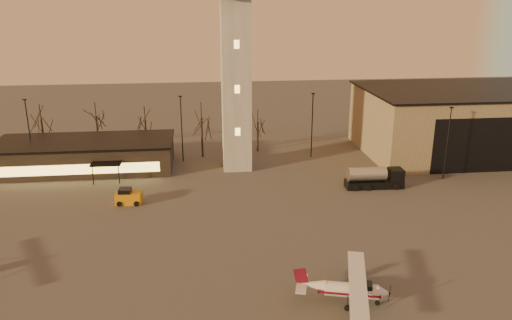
{
  "coord_description": "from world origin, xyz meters",
  "views": [
    {
      "loc": [
        -5.09,
        -39.56,
        23.82
      ],
      "look_at": [
        0.88,
        13.0,
        6.63
      ],
      "focal_mm": 35.0,
      "sensor_mm": 36.0,
      "label": 1
    }
  ],
  "objects_px": {
    "cessna_front": "(353,292)",
    "terminal": "(85,155)",
    "control_tower": "(236,55)",
    "hangar": "(459,121)",
    "fuel_truck": "(374,179)",
    "service_cart": "(128,198)"
  },
  "relations": [
    {
      "from": "cessna_front",
      "to": "terminal",
      "type": "bearing_deg",
      "value": 143.12
    },
    {
      "from": "control_tower",
      "to": "hangar",
      "type": "height_order",
      "value": "control_tower"
    },
    {
      "from": "terminal",
      "to": "fuel_truck",
      "type": "height_order",
      "value": "terminal"
    },
    {
      "from": "control_tower",
      "to": "service_cart",
      "type": "relative_size",
      "value": 10.23
    },
    {
      "from": "hangar",
      "to": "service_cart",
      "type": "xyz_separation_m",
      "value": [
        -50.18,
        -15.97,
        -4.41
      ]
    },
    {
      "from": "fuel_truck",
      "to": "control_tower",
      "type": "bearing_deg",
      "value": 151.41
    },
    {
      "from": "control_tower",
      "to": "fuel_truck",
      "type": "height_order",
      "value": "control_tower"
    },
    {
      "from": "control_tower",
      "to": "fuel_truck",
      "type": "relative_size",
      "value": 4.27
    },
    {
      "from": "terminal",
      "to": "fuel_truck",
      "type": "bearing_deg",
      "value": -17.05
    },
    {
      "from": "cessna_front",
      "to": "hangar",
      "type": "bearing_deg",
      "value": 68.87
    },
    {
      "from": "fuel_truck",
      "to": "service_cart",
      "type": "distance_m",
      "value": 31.56
    },
    {
      "from": "hangar",
      "to": "service_cart",
      "type": "distance_m",
      "value": 52.84
    },
    {
      "from": "control_tower",
      "to": "cessna_front",
      "type": "height_order",
      "value": "control_tower"
    },
    {
      "from": "control_tower",
      "to": "cessna_front",
      "type": "bearing_deg",
      "value": -79.22
    },
    {
      "from": "cessna_front",
      "to": "fuel_truck",
      "type": "xyz_separation_m",
      "value": [
        10.59,
        25.27,
        0.13
      ]
    },
    {
      "from": "terminal",
      "to": "hangar",
      "type": "bearing_deg",
      "value": 1.97
    },
    {
      "from": "terminal",
      "to": "cessna_front",
      "type": "relative_size",
      "value": 2.46
    },
    {
      "from": "cessna_front",
      "to": "service_cart",
      "type": "height_order",
      "value": "cessna_front"
    },
    {
      "from": "fuel_truck",
      "to": "service_cart",
      "type": "bearing_deg",
      "value": -174.92
    },
    {
      "from": "terminal",
      "to": "cessna_front",
      "type": "distance_m",
      "value": 47.11
    },
    {
      "from": "hangar",
      "to": "service_cart",
      "type": "bearing_deg",
      "value": -162.34
    },
    {
      "from": "control_tower",
      "to": "service_cart",
      "type": "xyz_separation_m",
      "value": [
        -14.18,
        -11.99,
        -15.59
      ]
    }
  ]
}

